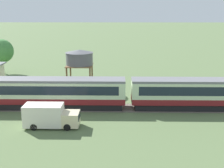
{
  "coord_description": "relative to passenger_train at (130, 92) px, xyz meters",
  "views": [
    {
      "loc": [
        -17.88,
        -35.22,
        13.18
      ],
      "look_at": [
        -18.67,
        6.65,
        2.22
      ],
      "focal_mm": 45.0,
      "sensor_mm": 36.0,
      "label": 1
    }
  ],
  "objects": [
    {
      "name": "passenger_train",
      "position": [
        0.0,
        0.0,
        0.0
      ],
      "size": [
        90.51,
        3.2,
        4.18
      ],
      "color": "maroon",
      "rests_on": "ground_plane"
    },
    {
      "name": "railway_track",
      "position": [
        -2.67,
        0.0,
        -2.31
      ],
      "size": [
        127.64,
        3.6,
        0.04
      ],
      "color": "#665B51",
      "rests_on": "ground_plane"
    },
    {
      "name": "water_tower",
      "position": [
        -8.19,
        9.56,
        3.14
      ],
      "size": [
        4.73,
        4.73,
        6.89
      ],
      "color": "brown",
      "rests_on": "ground_plane"
    },
    {
      "name": "delivery_truck_cream",
      "position": [
        -9.63,
        -6.75,
        -0.96
      ],
      "size": [
        6.35,
        2.25,
        2.73
      ],
      "color": "beige",
      "rests_on": "ground_plane"
    },
    {
      "name": "yard_tree_2",
      "position": [
        -26.43,
        21.81,
        2.56
      ],
      "size": [
        5.04,
        5.04,
        7.41
      ],
      "color": "brown",
      "rests_on": "ground_plane"
    }
  ]
}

